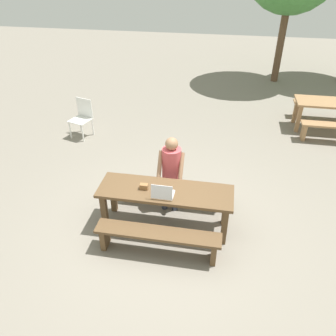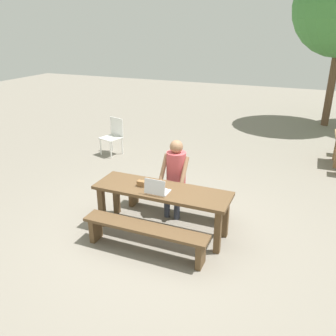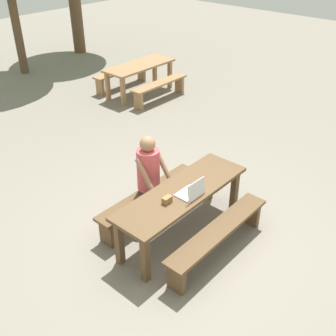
% 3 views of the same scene
% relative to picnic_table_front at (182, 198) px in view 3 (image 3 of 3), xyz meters
% --- Properties ---
extents(ground_plane, '(30.00, 30.00, 0.00)m').
position_rel_picnic_table_front_xyz_m(ground_plane, '(0.00, 0.00, -0.62)').
color(ground_plane, gray).
extents(picnic_table_front, '(2.11, 0.65, 0.73)m').
position_rel_picnic_table_front_xyz_m(picnic_table_front, '(0.00, 0.00, 0.00)').
color(picnic_table_front, brown).
rests_on(picnic_table_front, ground).
extents(bench_near, '(1.86, 0.30, 0.43)m').
position_rel_picnic_table_front_xyz_m(bench_near, '(0.00, -0.61, -0.29)').
color(bench_near, brown).
rests_on(bench_near, ground).
extents(bench_far, '(1.86, 0.30, 0.43)m').
position_rel_picnic_table_front_xyz_m(bench_far, '(0.00, 0.61, -0.29)').
color(bench_far, brown).
rests_on(bench_far, ground).
extents(laptop, '(0.33, 0.27, 0.25)m').
position_rel_picnic_table_front_xyz_m(laptop, '(-0.01, -0.16, 0.17)').
color(laptop, silver).
rests_on(laptop, picnic_table_front).
extents(small_pouch, '(0.13, 0.08, 0.09)m').
position_rel_picnic_table_front_xyz_m(small_pouch, '(-0.33, -0.03, 0.16)').
color(small_pouch, olive).
rests_on(small_pouch, picnic_table_front).
extents(person_seated, '(0.43, 0.42, 1.33)m').
position_rel_picnic_table_front_xyz_m(person_seated, '(-0.01, 0.59, 0.15)').
color(person_seated, '#333847').
rests_on(person_seated, ground).
extents(picnic_table_mid, '(1.85, 0.74, 0.74)m').
position_rel_picnic_table_front_xyz_m(picnic_table_mid, '(3.44, 4.23, 0.01)').
color(picnic_table_mid, '#9E754C').
rests_on(picnic_table_mid, ground).
extents(bench_mid_south, '(1.67, 0.30, 0.45)m').
position_rel_picnic_table_front_xyz_m(bench_mid_south, '(3.44, 3.55, -0.29)').
color(bench_mid_south, '#9E754C').
rests_on(bench_mid_south, ground).
extents(bench_mid_north, '(1.67, 0.30, 0.45)m').
position_rel_picnic_table_front_xyz_m(bench_mid_north, '(3.44, 4.90, -0.29)').
color(bench_mid_north, '#9E754C').
rests_on(bench_mid_north, ground).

